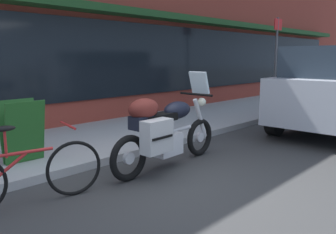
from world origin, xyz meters
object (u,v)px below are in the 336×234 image
sandwich_board_sign (22,131)px  parking_sign_pole (276,55)px  touring_motorcycle (164,129)px  parked_bicycle (26,174)px

sandwich_board_sign → parking_sign_pole: (7.72, 0.06, 1.10)m
touring_motorcycle → parking_sign_pole: 6.58m
parked_bicycle → sandwich_board_sign: size_ratio=1.89×
touring_motorcycle → parked_bicycle: touring_motorcycle is taller
sandwich_board_sign → parking_sign_pole: 7.80m
parked_bicycle → parking_sign_pole: bearing=9.2°
touring_motorcycle → sandwich_board_sign: touring_motorcycle is taller
touring_motorcycle → parked_bicycle: (-1.91, 0.20, -0.24)m
touring_motorcycle → sandwich_board_sign: bearing=133.9°
sandwich_board_sign → parking_sign_pole: bearing=0.4°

